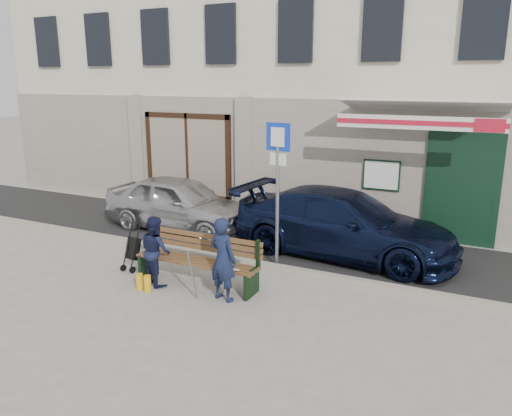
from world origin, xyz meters
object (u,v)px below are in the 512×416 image
Objects in this scene: parking_sign at (278,171)px; man at (223,259)px; bench at (195,260)px; stroller at (133,249)px; car_silver at (180,203)px; woman at (156,250)px; car_navy at (344,224)px.

man is (-0.19, -1.84, -1.22)m from parking_sign.
stroller is (-1.50, 0.08, -0.05)m from bench.
car_silver is 4.25× the size of stroller.
car_silver is 1.65× the size of bench.
car_silver is at bearing 169.04° from parking_sign.
parking_sign is 1.20× the size of bench.
stroller is at bearing 4.61° from woman.
car_navy is 3.28× the size of man.
car_silver is 2.72× the size of man.
man is (0.80, -0.36, 0.27)m from bench.
parking_sign is 2.32m from bench.
woman reaches higher than bench.
stroller is (-3.48, -2.65, -0.28)m from car_navy.
woman is 1.37× the size of stroller.
car_silver is at bearing 94.50° from car_navy.
bench is at bearing -12.57° from man.
man reaches higher than stroller.
car_silver is at bearing 119.91° from stroller.
car_navy is 3.31m from man.
stroller is (0.72, -2.68, -0.26)m from car_silver.
bench is 1.64× the size of man.
woman is at bearing -149.77° from car_silver.
stroller is at bearing 0.75° from man.
car_navy is 2.03m from parking_sign.
car_navy is 1.67× the size of parking_sign.
stroller is at bearing -139.76° from parking_sign.
man is at bearing 164.02° from car_navy.
parking_sign reaches higher than woman.
stroller is at bearing 176.91° from bench.
parking_sign is 3.24m from stroller.
woman is (-1.45, 0.06, -0.09)m from man.
parking_sign is at bearing -104.27° from woman.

